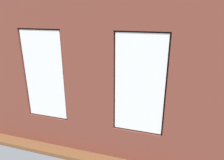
% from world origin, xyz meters
% --- Properties ---
extents(ground_plane, '(6.94, 5.58, 0.10)m').
position_xyz_m(ground_plane, '(0.00, 0.00, -0.05)').
color(ground_plane, brown).
extents(brick_wall_with_windows, '(6.34, 0.30, 3.38)m').
position_xyz_m(brick_wall_with_windows, '(-0.00, 2.41, 1.67)').
color(brick_wall_with_windows, brown).
rests_on(brick_wall_with_windows, ground_plane).
extents(white_wall_right, '(0.10, 4.58, 3.38)m').
position_xyz_m(white_wall_right, '(3.12, 0.20, 1.69)').
color(white_wall_right, white).
rests_on(white_wall_right, ground_plane).
extents(couch_by_window, '(1.77, 0.87, 0.80)m').
position_xyz_m(couch_by_window, '(0.46, 1.76, 0.33)').
color(couch_by_window, black).
rests_on(couch_by_window, ground_plane).
extents(couch_left, '(0.88, 1.80, 0.80)m').
position_xyz_m(couch_left, '(-2.47, 0.15, 0.33)').
color(couch_left, black).
rests_on(couch_left, ground_plane).
extents(coffee_table, '(1.51, 0.74, 0.41)m').
position_xyz_m(coffee_table, '(0.36, -0.42, 0.36)').
color(coffee_table, olive).
rests_on(coffee_table, ground_plane).
extents(cup_ceramic, '(0.09, 0.09, 0.10)m').
position_xyz_m(cup_ceramic, '(0.82, -0.31, 0.46)').
color(cup_ceramic, silver).
rests_on(cup_ceramic, coffee_table).
extents(candle_jar, '(0.08, 0.08, 0.13)m').
position_xyz_m(candle_jar, '(0.25, -0.31, 0.47)').
color(candle_jar, '#B7333D').
rests_on(candle_jar, coffee_table).
extents(table_plant_small, '(0.14, 0.14, 0.24)m').
position_xyz_m(table_plant_small, '(0.36, -0.42, 0.53)').
color(table_plant_small, brown).
rests_on(table_plant_small, coffee_table).
extents(remote_gray, '(0.08, 0.18, 0.02)m').
position_xyz_m(remote_gray, '(0.55, -0.51, 0.42)').
color(remote_gray, '#59595B').
rests_on(remote_gray, coffee_table).
extents(remote_black, '(0.17, 0.13, 0.02)m').
position_xyz_m(remote_black, '(-0.06, -0.55, 0.42)').
color(remote_black, black).
rests_on(remote_black, coffee_table).
extents(media_console, '(1.07, 0.42, 0.54)m').
position_xyz_m(media_console, '(2.82, -0.39, 0.27)').
color(media_console, black).
rests_on(media_console, ground_plane).
extents(tv_flatscreen, '(1.01, 0.20, 0.72)m').
position_xyz_m(tv_flatscreen, '(2.82, -0.39, 0.90)').
color(tv_flatscreen, black).
rests_on(tv_flatscreen, media_console).
extents(papasan_chair, '(1.07, 1.07, 0.68)m').
position_xyz_m(papasan_chair, '(-0.12, -1.56, 0.44)').
color(papasan_chair, olive).
rests_on(papasan_chair, ground_plane).
extents(potted_plant_near_tv, '(0.79, 0.82, 1.03)m').
position_xyz_m(potted_plant_near_tv, '(2.27, 0.60, 0.58)').
color(potted_plant_near_tv, '#9E5638').
rests_on(potted_plant_near_tv, ground_plane).
extents(potted_plant_foreground_right, '(0.86, 0.89, 1.17)m').
position_xyz_m(potted_plant_foreground_right, '(2.52, -1.74, 0.63)').
color(potted_plant_foreground_right, brown).
rests_on(potted_plant_foreground_right, ground_plane).
extents(potted_plant_mid_room_small, '(0.27, 0.27, 0.50)m').
position_xyz_m(potted_plant_mid_room_small, '(-1.18, -0.89, 0.36)').
color(potted_plant_mid_room_small, '#47423D').
rests_on(potted_plant_mid_room_small, ground_plane).
extents(potted_plant_corner_near_left, '(0.63, 0.63, 0.88)m').
position_xyz_m(potted_plant_corner_near_left, '(-2.62, -1.79, 0.57)').
color(potted_plant_corner_near_left, '#9E5638').
rests_on(potted_plant_corner_near_left, ground_plane).
extents(potted_plant_corner_far_left, '(1.07, 0.91, 1.17)m').
position_xyz_m(potted_plant_corner_far_left, '(-2.62, 1.85, 0.62)').
color(potted_plant_corner_far_left, '#47423D').
rests_on(potted_plant_corner_far_left, ground_plane).
extents(potted_plant_by_left_couch, '(0.46, 0.46, 0.67)m').
position_xyz_m(potted_plant_by_left_couch, '(-2.07, -1.19, 0.44)').
color(potted_plant_by_left_couch, brown).
rests_on(potted_plant_by_left_couch, ground_plane).
extents(potted_plant_between_couches, '(1.05, 0.98, 1.31)m').
position_xyz_m(potted_plant_between_couches, '(-0.87, 1.72, 0.67)').
color(potted_plant_between_couches, '#9E5638').
rests_on(potted_plant_between_couches, ground_plane).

